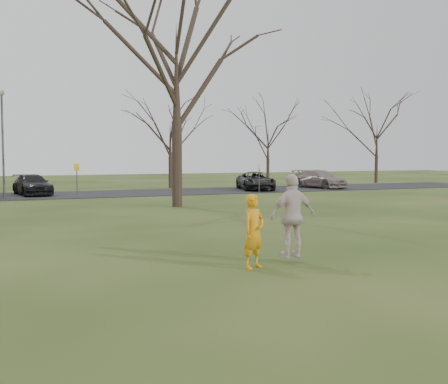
{
  "coord_description": "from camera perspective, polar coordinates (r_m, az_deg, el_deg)",
  "views": [
    {
      "loc": [
        -6.03,
        -10.62,
        2.61
      ],
      "look_at": [
        0.0,
        4.0,
        1.5
      ],
      "focal_mm": 43.05,
      "sensor_mm": 36.0,
      "label": 1
    }
  ],
  "objects": [
    {
      "name": "catching_play",
      "position": [
        12.94,
        7.3,
        -2.51
      ],
      "size": [
        1.18,
        0.49,
        2.01
      ],
      "color": "beige",
      "rests_on": "ground"
    },
    {
      "name": "big_tree",
      "position": [
        27.21,
        -5.08,
        13.28
      ],
      "size": [
        9.0,
        9.0,
        14.0
      ],
      "primitive_type": null,
      "color": "#352821",
      "rests_on": "ground"
    },
    {
      "name": "player_defender",
      "position": [
        12.31,
        3.18,
        -4.19
      ],
      "size": [
        0.73,
        0.63,
        1.7
      ],
      "primitive_type": "imported",
      "rotation": [
        0.0,
        0.0,
        0.42
      ],
      "color": "orange",
      "rests_on": "ground"
    },
    {
      "name": "ground",
      "position": [
        12.49,
        7.08,
        -8.07
      ],
      "size": [
        120.0,
        120.0,
        0.0
      ],
      "primitive_type": "plane",
      "color": "#1E380F",
      "rests_on": "ground"
    },
    {
      "name": "car_3",
      "position": [
        36.28,
        -19.68,
        0.73
      ],
      "size": [
        2.57,
        4.7,
        1.29
      ],
      "primitive_type": "imported",
      "rotation": [
        0.0,
        0.0,
        0.18
      ],
      "color": "black",
      "rests_on": "parking_strip"
    },
    {
      "name": "small_tree_row",
      "position": [
        42.01,
        -8.08,
        5.72
      ],
      "size": [
        55.0,
        5.9,
        8.5
      ],
      "color": "#352821",
      "rests_on": "ground"
    },
    {
      "name": "car_7",
      "position": [
        42.1,
        10.16,
        1.38
      ],
      "size": [
        2.91,
        5.06,
        1.38
      ],
      "primitive_type": "imported",
      "rotation": [
        0.0,
        0.0,
        0.22
      ],
      "color": "gray",
      "rests_on": "parking_strip"
    },
    {
      "name": "sign_yellow",
      "position": [
        32.89,
        -15.36,
        1.84
      ],
      "size": [
        0.35,
        0.35,
        2.08
      ],
      "color": "#47474C",
      "rests_on": "ground"
    },
    {
      "name": "lamp_post",
      "position": [
        33.15,
        -22.47,
        6.05
      ],
      "size": [
        0.34,
        0.34,
        6.27
      ],
      "color": "#47474C",
      "rests_on": "ground"
    },
    {
      "name": "car_6",
      "position": [
        39.17,
        3.38,
        1.19
      ],
      "size": [
        3.17,
        5.07,
        1.31
      ],
      "primitive_type": "imported",
      "rotation": [
        0.0,
        0.0,
        -0.23
      ],
      "color": "black",
      "rests_on": "parking_strip"
    },
    {
      "name": "sign_white",
      "position": [
        36.37,
        3.76,
        2.17
      ],
      "size": [
        0.35,
        0.35,
        2.08
      ],
      "color": "#47474C",
      "rests_on": "ground"
    },
    {
      "name": "parking_strip",
      "position": [
        36.22,
        -12.76,
        -0.19
      ],
      "size": [
        62.0,
        6.5,
        0.04
      ],
      "primitive_type": "cube",
      "color": "black",
      "rests_on": "ground"
    }
  ]
}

